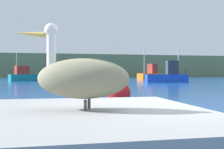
{
  "coord_description": "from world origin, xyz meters",
  "views": [
    {
      "loc": [
        -1.55,
        -3.1,
        1.05
      ],
      "look_at": [
        2.95,
        19.83,
        0.99
      ],
      "focal_mm": 42.04,
      "sensor_mm": 36.0,
      "label": 1
    }
  ],
  "objects": [
    {
      "name": "fishing_boat_teal",
      "position": [
        -6.56,
        36.63,
        0.8
      ],
      "size": [
        5.07,
        3.48,
        4.08
      ],
      "rotation": [
        0.0,
        0.0,
        3.6
      ],
      "color": "teal",
      "rests_on": "ground"
    },
    {
      "name": "mooring_buoy",
      "position": [
        0.38,
        5.56,
        0.4
      ],
      "size": [
        0.8,
        0.8,
        0.8
      ],
      "primitive_type": "sphere",
      "color": "red",
      "rests_on": "ground"
    },
    {
      "name": "fishing_boat_blue",
      "position": [
        11.52,
        27.49,
        0.83
      ],
      "size": [
        5.27,
        2.3,
        4.24
      ],
      "rotation": [
        0.0,
        0.0,
        -0.13
      ],
      "color": "blue",
      "rests_on": "ground"
    },
    {
      "name": "pelican",
      "position": [
        -1.36,
        -0.57,
        1.02
      ],
      "size": [
        1.18,
        0.7,
        0.84
      ],
      "rotation": [
        0.0,
        0.0,
        2.8
      ],
      "color": "gray",
      "rests_on": "pier_dock"
    },
    {
      "name": "pier_dock",
      "position": [
        -1.34,
        -0.57,
        0.35
      ],
      "size": [
        2.42,
        2.47,
        0.7
      ],
      "primitive_type": "cube",
      "color": "#989898",
      "rests_on": "ground"
    },
    {
      "name": "hillside_backdrop",
      "position": [
        0.0,
        82.41,
        3.47
      ],
      "size": [
        140.0,
        16.56,
        6.95
      ],
      "primitive_type": "cube",
      "color": "#6B7A51",
      "rests_on": "ground"
    },
    {
      "name": "fishing_boat_orange",
      "position": [
        13.15,
        38.35,
        0.89
      ],
      "size": [
        4.99,
        3.56,
        4.98
      ],
      "rotation": [
        0.0,
        0.0,
        3.63
      ],
      "color": "orange",
      "rests_on": "ground"
    }
  ]
}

